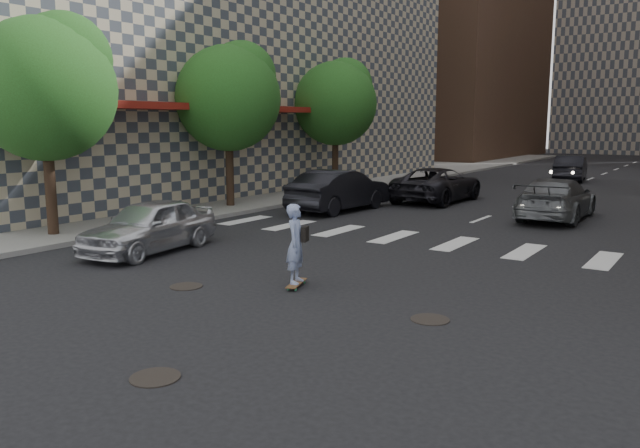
# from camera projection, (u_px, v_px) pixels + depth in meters

# --- Properties ---
(ground) EXTENTS (160.00, 160.00, 0.00)m
(ground) POSITION_uv_depth(u_px,v_px,m) (216.00, 317.00, 11.31)
(ground) COLOR black
(ground) RESTS_ON ground
(sidewalk_left) EXTENTS (13.00, 80.00, 0.15)m
(sidewalk_left) POSITION_uv_depth(u_px,v_px,m) (271.00, 183.00, 35.66)
(sidewalk_left) COLOR gray
(sidewalk_left) RESTS_ON ground
(tree_a) EXTENTS (4.20, 4.20, 6.60)m
(tree_a) POSITION_uv_depth(u_px,v_px,m) (48.00, 83.00, 18.32)
(tree_a) COLOR #382619
(tree_a) RESTS_ON sidewalk_left
(tree_b) EXTENTS (4.20, 4.20, 6.60)m
(tree_b) POSITION_uv_depth(u_px,v_px,m) (231.00, 93.00, 24.89)
(tree_b) COLOR #382619
(tree_b) RESTS_ON sidewalk_left
(tree_c) EXTENTS (4.20, 4.20, 6.60)m
(tree_c) POSITION_uv_depth(u_px,v_px,m) (338.00, 100.00, 31.45)
(tree_c) COLOR #382619
(tree_c) RESTS_ON sidewalk_left
(manhole_a) EXTENTS (0.70, 0.70, 0.02)m
(manhole_a) POSITION_uv_depth(u_px,v_px,m) (155.00, 377.00, 8.60)
(manhole_a) COLOR black
(manhole_a) RESTS_ON ground
(manhole_b) EXTENTS (0.70, 0.70, 0.02)m
(manhole_b) POSITION_uv_depth(u_px,v_px,m) (186.00, 286.00, 13.39)
(manhole_b) COLOR black
(manhole_b) RESTS_ON ground
(manhole_c) EXTENTS (0.70, 0.70, 0.02)m
(manhole_c) POSITION_uv_depth(u_px,v_px,m) (430.00, 319.00, 11.14)
(manhole_c) COLOR black
(manhole_c) RESTS_ON ground
(skateboarder) EXTENTS (0.59, 0.93, 1.80)m
(skateboarder) POSITION_uv_depth(u_px,v_px,m) (296.00, 244.00, 13.23)
(skateboarder) COLOR brown
(skateboarder) RESTS_ON ground
(silver_sedan) EXTENTS (2.25, 4.44, 1.45)m
(silver_sedan) POSITION_uv_depth(u_px,v_px,m) (149.00, 226.00, 16.90)
(silver_sedan) COLOR silver
(silver_sedan) RESTS_ON ground
(traffic_car_a) EXTENTS (2.02, 5.10, 1.65)m
(traffic_car_a) POSITION_uv_depth(u_px,v_px,m) (340.00, 190.00, 24.85)
(traffic_car_a) COLOR black
(traffic_car_a) RESTS_ON ground
(traffic_car_b) EXTENTS (2.24, 5.25, 1.51)m
(traffic_car_b) POSITION_uv_depth(u_px,v_px,m) (556.00, 199.00, 22.66)
(traffic_car_b) COLOR #55575C
(traffic_car_b) RESTS_ON ground
(traffic_car_c) EXTENTS (2.58, 5.50, 1.52)m
(traffic_car_c) POSITION_uv_depth(u_px,v_px,m) (438.00, 185.00, 27.84)
(traffic_car_c) COLOR black
(traffic_car_c) RESTS_ON ground
(traffic_car_e) EXTENTS (2.22, 4.84, 1.54)m
(traffic_car_e) POSITION_uv_depth(u_px,v_px,m) (571.00, 168.00, 37.87)
(traffic_car_e) COLOR black
(traffic_car_e) RESTS_ON ground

